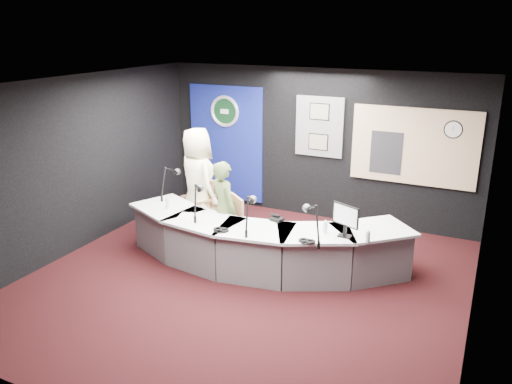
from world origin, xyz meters
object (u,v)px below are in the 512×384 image
at_px(armchair_left, 199,208).
at_px(person_man, 198,181).
at_px(broadcast_desk, 258,243).
at_px(person_woman, 224,209).
at_px(armchair_right, 224,228).

height_order(armchair_left, person_man, person_man).
distance_m(broadcast_desk, person_woman, 0.78).
height_order(broadcast_desk, person_man, person_man).
relative_size(broadcast_desk, person_woman, 2.90).
relative_size(armchair_left, armchair_right, 0.96).
bearing_deg(armchair_left, armchair_right, -3.47).
relative_size(broadcast_desk, armchair_left, 5.07).
bearing_deg(broadcast_desk, armchair_left, 152.84).
bearing_deg(armchair_left, person_man, 0.00).
bearing_deg(armchair_right, broadcast_desk, 28.03).
bearing_deg(broadcast_desk, armchair_right, 168.03).
height_order(broadcast_desk, armchair_left, armchair_left).
distance_m(broadcast_desk, armchair_right, 0.68).
bearing_deg(person_woman, armchair_left, -6.66).
distance_m(armchair_left, person_woman, 1.13).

